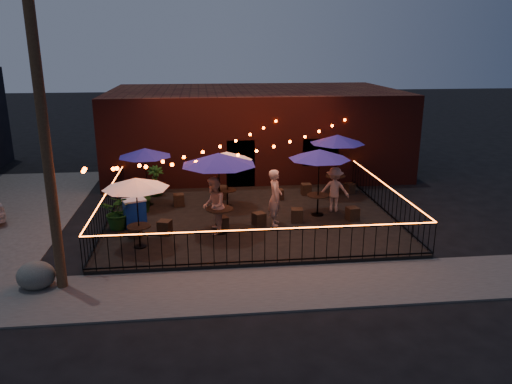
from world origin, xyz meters
TOP-DOWN VIEW (x-y plane):
  - ground at (0.00, 0.00)m, footprint 110.00×110.00m
  - patio at (0.00, 2.00)m, footprint 10.00×8.00m
  - sidewalk at (0.00, -3.25)m, footprint 18.00×2.50m
  - brick_building at (1.00, 9.99)m, footprint 14.00×8.00m
  - utility_pole at (-5.40, -2.60)m, footprint 0.26×0.26m
  - fence_front at (0.00, -2.00)m, footprint 10.00×0.04m
  - fence_left at (-5.00, 2.00)m, footprint 0.04×8.00m
  - fence_right at (5.00, 2.00)m, footprint 0.04×8.00m
  - festoon_lights at (-1.01, 1.70)m, footprint 10.02×8.72m
  - cafe_table_0 at (-3.65, -0.37)m, footprint 2.32×2.32m
  - cafe_table_1 at (-3.80, 3.88)m, footprint 2.53×2.53m
  - cafe_table_2 at (-1.15, 0.56)m, footprint 3.21×3.21m
  - cafe_table_3 at (-0.75, 3.31)m, footprint 2.06×2.06m
  - cafe_table_4 at (2.45, 1.96)m, footprint 2.81×2.81m
  - cafe_table_5 at (3.80, 4.55)m, footprint 2.96×2.96m
  - bistro_chair_0 at (-3.88, 0.43)m, footprint 0.44×0.44m
  - bistro_chair_1 at (-2.95, 0.61)m, footprint 0.50×0.50m
  - bistro_chair_2 at (-4.32, 3.68)m, footprint 0.55×0.55m
  - bistro_chair_3 at (-2.60, 3.59)m, footprint 0.44×0.44m
  - bistro_chair_4 at (-1.06, 0.91)m, footprint 0.46×0.46m
  - bistro_chair_5 at (0.20, 1.11)m, footprint 0.50×0.50m
  - bistro_chair_6 at (-0.92, 4.36)m, footprint 0.53×0.53m
  - bistro_chair_7 at (1.35, 4.01)m, footprint 0.37×0.37m
  - bistro_chair_8 at (1.56, 1.32)m, footprint 0.45×0.45m
  - bistro_chair_9 at (3.55, 1.29)m, footprint 0.46×0.46m
  - bistro_chair_10 at (2.57, 4.53)m, footprint 0.39×0.39m
  - bistro_chair_11 at (4.41, 4.52)m, footprint 0.47×0.47m
  - patron_a at (0.76, 1.13)m, footprint 0.57×0.78m
  - patron_b at (-1.34, 0.56)m, footprint 0.77×0.96m
  - patron_c at (3.16, 2.34)m, footprint 1.21×0.92m
  - potted_shrub_a at (-4.50, 1.31)m, footprint 1.26×1.15m
  - potted_shrub_b at (-3.80, 2.99)m, footprint 0.86×0.78m
  - potted_shrub_c at (-3.59, 5.12)m, footprint 0.87×0.87m
  - cooler at (-4.00, 1.46)m, footprint 0.88×0.76m
  - boulder at (-6.05, -2.56)m, footprint 1.02×0.89m

SIDE VIEW (x-z plane):
  - ground at x=0.00m, z-range 0.00..0.00m
  - sidewalk at x=0.00m, z-range 0.00..0.05m
  - patio at x=0.00m, z-range 0.00..0.15m
  - bistro_chair_0 at x=-3.88m, z-range 0.15..0.55m
  - bistro_chair_7 at x=1.35m, z-range 0.15..0.56m
  - bistro_chair_4 at x=-1.06m, z-range 0.15..0.56m
  - bistro_chair_11 at x=4.41m, z-range 0.15..0.57m
  - boulder at x=-6.05m, z-range 0.00..0.73m
  - bistro_chair_5 at x=0.20m, z-range 0.15..0.60m
  - bistro_chair_10 at x=2.57m, z-range 0.15..0.61m
  - bistro_chair_9 at x=3.55m, z-range 0.15..0.61m
  - bistro_chair_1 at x=-2.95m, z-range 0.15..0.62m
  - bistro_chair_3 at x=-2.60m, z-range 0.15..0.62m
  - bistro_chair_8 at x=1.56m, z-range 0.15..0.62m
  - bistro_chair_2 at x=-4.32m, z-range 0.15..0.65m
  - bistro_chair_6 at x=-0.92m, z-range 0.15..0.66m
  - cooler at x=-4.00m, z-range 0.16..1.13m
  - fence_front at x=0.00m, z-range 0.14..1.18m
  - fence_left at x=-5.00m, z-range 0.14..1.18m
  - fence_right at x=5.00m, z-range 0.14..1.18m
  - potted_shrub_a at x=-4.50m, z-range 0.15..1.36m
  - potted_shrub_c at x=-3.59m, z-range 0.15..1.37m
  - potted_shrub_b at x=-3.80m, z-range 0.15..1.43m
  - patron_c at x=3.16m, z-range 0.15..1.81m
  - patron_b at x=-1.34m, z-range 0.15..2.04m
  - patron_a at x=0.76m, z-range 0.15..2.10m
  - brick_building at x=1.00m, z-range 0.00..4.00m
  - cafe_table_3 at x=-0.75m, z-range 1.03..3.17m
  - cafe_table_0 at x=-3.65m, z-range 1.05..3.24m
  - cafe_table_1 at x=-3.80m, z-range 1.07..3.30m
  - cafe_table_4 at x=2.45m, z-range 1.16..3.59m
  - cafe_table_5 at x=3.80m, z-range 1.17..3.65m
  - festoon_lights at x=-1.01m, z-range 1.86..3.18m
  - cafe_table_2 at x=-1.15m, z-range 1.26..3.94m
  - utility_pole at x=-5.40m, z-range 0.00..8.00m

